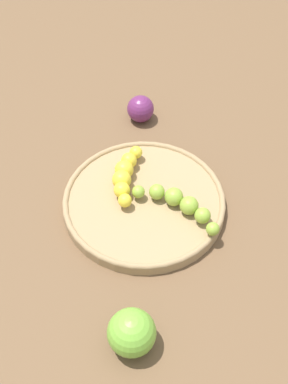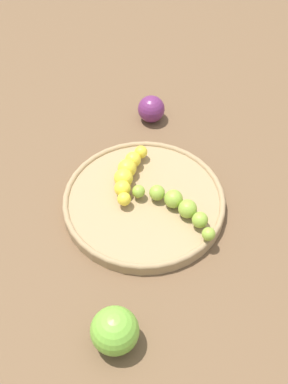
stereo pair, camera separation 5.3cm
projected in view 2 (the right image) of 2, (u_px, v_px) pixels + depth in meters
The scene contains 6 objects.
ground_plane at pixel (144, 206), 0.91m from camera, with size 2.40×2.40×0.00m, color brown.
fruit_bowl at pixel (144, 202), 0.90m from camera, with size 0.27×0.27×0.02m.
banana_green at pixel (179, 206), 0.86m from camera, with size 0.07×0.16×0.03m.
banana_yellow at pixel (127, 174), 0.91m from camera, with size 0.13×0.05×0.03m.
plum_purple at pixel (151, 109), 1.03m from camera, with size 0.05×0.05×0.05m, color #662659.
apple_green at pixel (115, 331), 0.72m from camera, with size 0.07×0.07×0.07m, color #72B238.
Camera 2 is at (0.51, 0.24, 0.71)m, focal length 49.96 mm.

